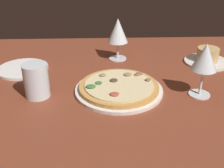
{
  "coord_description": "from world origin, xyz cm",
  "views": [
    {
      "loc": [
        -0.69,
        -77.35,
        47.38
      ],
      "look_at": [
        2.2,
        0.64,
        7.0
      ],
      "focal_mm": 45.58,
      "sensor_mm": 36.0,
      "label": 1
    }
  ],
  "objects_px": {
    "pizza_main": "(119,88)",
    "ramekin_on_saucer": "(207,57)",
    "wine_glass_far": "(118,32)",
    "wine_glass_near": "(205,59)",
    "side_plate": "(23,69)",
    "water_glass": "(37,83)"
  },
  "relations": [
    {
      "from": "ramekin_on_saucer",
      "to": "water_glass",
      "type": "distance_m",
      "value": 0.65
    },
    {
      "from": "ramekin_on_saucer",
      "to": "water_glass",
      "type": "relative_size",
      "value": 1.63
    },
    {
      "from": "wine_glass_near",
      "to": "wine_glass_far",
      "type": "bearing_deg",
      "value": 128.02
    },
    {
      "from": "ramekin_on_saucer",
      "to": "water_glass",
      "type": "xyz_separation_m",
      "value": [
        -0.6,
        -0.24,
        0.02
      ]
    },
    {
      "from": "pizza_main",
      "to": "wine_glass_near",
      "type": "distance_m",
      "value": 0.27
    },
    {
      "from": "pizza_main",
      "to": "water_glass",
      "type": "height_order",
      "value": "water_glass"
    },
    {
      "from": "wine_glass_far",
      "to": "side_plate",
      "type": "distance_m",
      "value": 0.38
    },
    {
      "from": "pizza_main",
      "to": "side_plate",
      "type": "xyz_separation_m",
      "value": [
        -0.34,
        0.18,
        -0.01
      ]
    },
    {
      "from": "wine_glass_far",
      "to": "wine_glass_near",
      "type": "xyz_separation_m",
      "value": [
        0.24,
        -0.3,
        0.01
      ]
    },
    {
      "from": "wine_glass_far",
      "to": "ramekin_on_saucer",
      "type": "bearing_deg",
      "value": -8.74
    },
    {
      "from": "water_glass",
      "to": "side_plate",
      "type": "height_order",
      "value": "water_glass"
    },
    {
      "from": "water_glass",
      "to": "side_plate",
      "type": "relative_size",
      "value": 0.57
    },
    {
      "from": "ramekin_on_saucer",
      "to": "side_plate",
      "type": "bearing_deg",
      "value": -176.69
    },
    {
      "from": "pizza_main",
      "to": "side_plate",
      "type": "distance_m",
      "value": 0.39
    },
    {
      "from": "pizza_main",
      "to": "wine_glass_far",
      "type": "height_order",
      "value": "wine_glass_far"
    },
    {
      "from": "wine_glass_far",
      "to": "side_plate",
      "type": "relative_size",
      "value": 0.89
    },
    {
      "from": "pizza_main",
      "to": "side_plate",
      "type": "bearing_deg",
      "value": 152.66
    },
    {
      "from": "pizza_main",
      "to": "ramekin_on_saucer",
      "type": "bearing_deg",
      "value": 31.58
    },
    {
      "from": "wine_glass_far",
      "to": "wine_glass_near",
      "type": "bearing_deg",
      "value": -51.98
    },
    {
      "from": "wine_glass_far",
      "to": "side_plate",
      "type": "xyz_separation_m",
      "value": [
        -0.35,
        -0.09,
        -0.11
      ]
    },
    {
      "from": "ramekin_on_saucer",
      "to": "wine_glass_near",
      "type": "bearing_deg",
      "value": -113.14
    },
    {
      "from": "wine_glass_far",
      "to": "pizza_main",
      "type": "bearing_deg",
      "value": -92.3
    }
  ]
}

